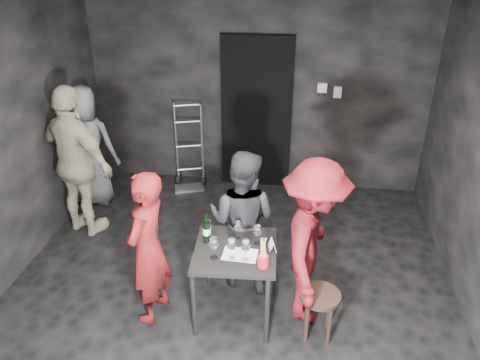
# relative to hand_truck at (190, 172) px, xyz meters

# --- Properties ---
(floor) EXTENTS (4.50, 5.00, 0.02)m
(floor) POSITION_rel_hand_truck_xyz_m (0.91, -2.21, -0.22)
(floor) COLOR black
(floor) RESTS_ON ground
(ceiling) EXTENTS (4.50, 5.00, 0.02)m
(ceiling) POSITION_rel_hand_truck_xyz_m (0.91, -2.21, 2.48)
(ceiling) COLOR silver
(ceiling) RESTS_ON ground
(wall_back) EXTENTS (4.50, 0.04, 2.70)m
(wall_back) POSITION_rel_hand_truck_xyz_m (0.91, 0.29, 1.13)
(wall_back) COLOR black
(wall_back) RESTS_ON ground
(doorway) EXTENTS (0.95, 0.10, 2.10)m
(doorway) POSITION_rel_hand_truck_xyz_m (0.91, 0.23, 0.83)
(doorway) COLOR black
(doorway) RESTS_ON ground
(wallbox_upper) EXTENTS (0.12, 0.06, 0.12)m
(wallbox_upper) POSITION_rel_hand_truck_xyz_m (1.76, 0.24, 1.23)
(wallbox_upper) COLOR #B7B7B2
(wallbox_upper) RESTS_ON wall_back
(wallbox_lower) EXTENTS (0.10, 0.06, 0.14)m
(wallbox_lower) POSITION_rel_hand_truck_xyz_m (1.96, 0.24, 1.18)
(wallbox_lower) COLOR #B7B7B2
(wallbox_lower) RESTS_ON wall_back
(hand_truck) EXTENTS (0.41, 0.34, 1.22)m
(hand_truck) POSITION_rel_hand_truck_xyz_m (0.00, 0.00, 0.00)
(hand_truck) COLOR #B2B2B7
(hand_truck) RESTS_ON floor
(tasting_table) EXTENTS (0.72, 0.72, 0.75)m
(tasting_table) POSITION_rel_hand_truck_xyz_m (1.01, -2.42, 0.43)
(tasting_table) COLOR black
(tasting_table) RESTS_ON floor
(stool) EXTENTS (0.36, 0.36, 0.47)m
(stool) POSITION_rel_hand_truck_xyz_m (1.78, -2.59, 0.16)
(stool) COLOR black
(stool) RESTS_ON floor
(server_red) EXTENTS (0.43, 0.59, 1.48)m
(server_red) POSITION_rel_hand_truck_xyz_m (0.24, -2.52, 0.52)
(server_red) COLOR maroon
(server_red) RESTS_ON floor
(woman_black) EXTENTS (0.76, 0.53, 1.42)m
(woman_black) POSITION_rel_hand_truck_xyz_m (1.01, -1.92, 0.49)
(woman_black) COLOR #2C2B30
(woman_black) RESTS_ON floor
(man_maroon) EXTENTS (0.62, 1.14, 1.70)m
(man_maroon) POSITION_rel_hand_truck_xyz_m (1.69, -2.31, 0.63)
(man_maroon) COLOR maroon
(man_maroon) RESTS_ON floor
(bystander_cream) EXTENTS (1.41, 1.06, 2.17)m
(bystander_cream) POSITION_rel_hand_truck_xyz_m (-0.98, -1.26, 0.86)
(bystander_cream) COLOR #BBB391
(bystander_cream) RESTS_ON floor
(bystander_grey) EXTENTS (0.84, 0.49, 1.68)m
(bystander_grey) POSITION_rel_hand_truck_xyz_m (-1.20, -0.57, 0.62)
(bystander_grey) COLOR gray
(bystander_grey) RESTS_ON floor
(tasting_mat) EXTENTS (0.31, 0.21, 0.00)m
(tasting_mat) POSITION_rel_hand_truck_xyz_m (1.07, -2.51, 0.53)
(tasting_mat) COLOR white
(tasting_mat) RESTS_ON tasting_table
(wine_glass_a) EXTENTS (0.11, 0.11, 0.22)m
(wine_glass_a) POSITION_rel_hand_truck_xyz_m (0.85, -2.58, 0.64)
(wine_glass_a) COLOR white
(wine_glass_a) RESTS_ON tasting_table
(wine_glass_b) EXTENTS (0.11, 0.11, 0.22)m
(wine_glass_b) POSITION_rel_hand_truck_xyz_m (0.74, -2.32, 0.64)
(wine_glass_b) COLOR white
(wine_glass_b) RESTS_ON tasting_table
(wine_glass_c) EXTENTS (0.08, 0.08, 0.19)m
(wine_glass_c) POSITION_rel_hand_truck_xyz_m (1.01, -2.26, 0.62)
(wine_glass_c) COLOR white
(wine_glass_c) RESTS_ON tasting_table
(wine_glass_d) EXTENTS (0.09, 0.09, 0.22)m
(wine_glass_d) POSITION_rel_hand_truck_xyz_m (1.00, -2.57, 0.64)
(wine_glass_d) COLOR white
(wine_glass_d) RESTS_ON tasting_table
(wine_glass_e) EXTENTS (0.09, 0.09, 0.22)m
(wine_glass_e) POSITION_rel_hand_truck_xyz_m (1.12, -2.57, 0.64)
(wine_glass_e) COLOR white
(wine_glass_e) RESTS_ON tasting_table
(wine_glass_f) EXTENTS (0.09, 0.09, 0.20)m
(wine_glass_f) POSITION_rel_hand_truck_xyz_m (1.19, -2.32, 0.63)
(wine_glass_f) COLOR white
(wine_glass_f) RESTS_ON tasting_table
(wine_bottle) EXTENTS (0.07, 0.07, 0.29)m
(wine_bottle) POSITION_rel_hand_truck_xyz_m (0.74, -2.35, 0.64)
(wine_bottle) COLOR black
(wine_bottle) RESTS_ON tasting_table
(breadstick_cup) EXTENTS (0.09, 0.09, 0.29)m
(breadstick_cup) POSITION_rel_hand_truck_xyz_m (1.28, -2.63, 0.66)
(breadstick_cup) COLOR red
(breadstick_cup) RESTS_ON tasting_table
(reserved_card) EXTENTS (0.10, 0.13, 0.09)m
(reserved_card) POSITION_rel_hand_truck_xyz_m (1.32, -2.38, 0.57)
(reserved_card) COLOR white
(reserved_card) RESTS_ON tasting_table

